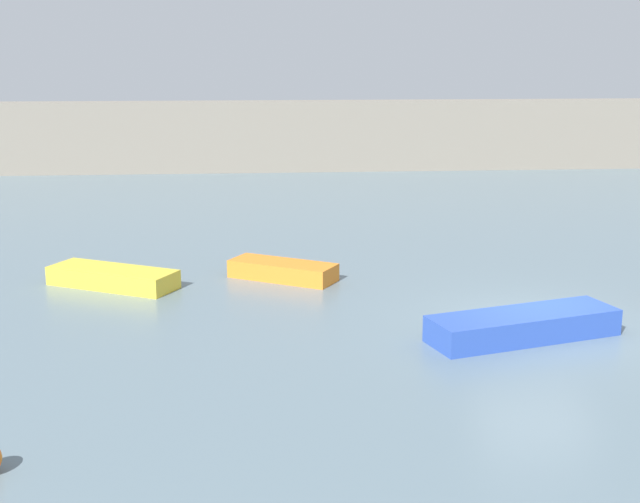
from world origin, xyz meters
name	(u,v)px	position (x,y,z in m)	size (l,w,h in m)	color
ground_plane	(539,325)	(0.00, 0.00, 0.00)	(120.00, 120.00, 0.00)	slate
embankment_wall	(377,135)	(0.00, 23.96, 1.64)	(80.00, 1.20, 3.29)	gray
rowboat_yellow	(113,277)	(-9.52, 3.88, 0.23)	(3.24, 1.10, 0.46)	gold
rowboat_orange	(283,271)	(-5.30, 4.24, 0.22)	(2.73, 0.97, 0.45)	orange
rowboat_blue	(523,325)	(-0.61, -0.80, 0.27)	(3.98, 1.16, 0.54)	#2B4CAD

